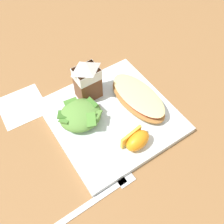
{
  "coord_description": "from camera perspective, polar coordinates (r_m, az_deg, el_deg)",
  "views": [
    {
      "loc": [
        -0.19,
        -0.29,
        0.52
      ],
      "look_at": [
        0.0,
        0.0,
        0.03
      ],
      "focal_mm": 40.8,
      "sensor_mm": 36.0,
      "label": 1
    }
  ],
  "objects": [
    {
      "name": "cheesy_pizza_bread",
      "position": [
        0.62,
        5.81,
        3.1
      ],
      "size": [
        0.09,
        0.18,
        0.04
      ],
      "color": "#A87038",
      "rests_on": "white_plate"
    },
    {
      "name": "milk_carton",
      "position": [
        0.61,
        -5.59,
        7.39
      ],
      "size": [
        0.06,
        0.05,
        0.11
      ],
      "color": "brown",
      "rests_on": "white_plate"
    },
    {
      "name": "white_plate",
      "position": [
        0.62,
        0.0,
        -0.98
      ],
      "size": [
        0.28,
        0.28,
        0.02
      ],
      "primitive_type": "cube",
      "color": "silver",
      "rests_on": "ground"
    },
    {
      "name": "paper_napkin",
      "position": [
        0.68,
        -19.51,
        1.31
      ],
      "size": [
        0.11,
        0.11,
        0.0
      ],
      "primitive_type": "cube",
      "rotation": [
        0.0,
        0.0,
        -0.04
      ],
      "color": "white",
      "rests_on": "ground"
    },
    {
      "name": "ground",
      "position": [
        0.62,
        0.0,
        -1.39
      ],
      "size": [
        3.0,
        3.0,
        0.0
      ],
      "primitive_type": "plane",
      "color": "olive"
    },
    {
      "name": "metal_fork",
      "position": [
        0.54,
        -2.31,
        -18.17
      ],
      "size": [
        0.19,
        0.02,
        0.01
      ],
      "color": "silver",
      "rests_on": "ground"
    },
    {
      "name": "green_salad_pile",
      "position": [
        0.59,
        -7.1,
        -0.65
      ],
      "size": [
        0.1,
        0.1,
        0.05
      ],
      "color": "#5B8E3D",
      "rests_on": "white_plate"
    },
    {
      "name": "orange_wedge_front",
      "position": [
        0.55,
        5.31,
        -6.51
      ],
      "size": [
        0.06,
        0.05,
        0.04
      ],
      "color": "orange",
      "rests_on": "white_plate"
    }
  ]
}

